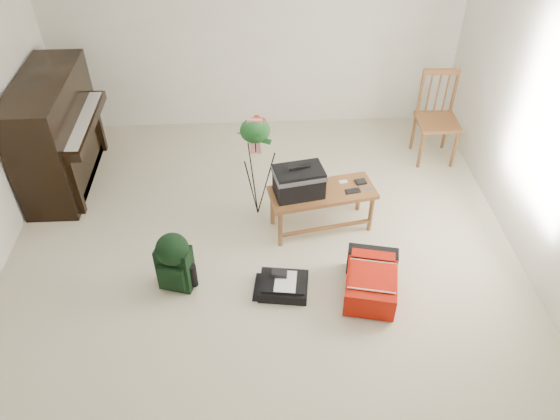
{
  "coord_description": "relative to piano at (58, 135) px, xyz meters",
  "views": [
    {
      "loc": [
        -0.03,
        -3.57,
        3.83
      ],
      "look_at": [
        0.18,
        0.35,
        0.48
      ],
      "focal_mm": 35.0,
      "sensor_mm": 36.0,
      "label": 1
    }
  ],
  "objects": [
    {
      "name": "floor",
      "position": [
        2.19,
        -1.6,
        -0.6
      ],
      "size": [
        5.0,
        5.5,
        0.01
      ],
      "primitive_type": "cube",
      "color": "beige",
      "rests_on": "ground"
    },
    {
      "name": "ceiling",
      "position": [
        2.19,
        -1.6,
        1.9
      ],
      "size": [
        5.0,
        5.5,
        0.01
      ],
      "primitive_type": "cube",
      "color": "white",
      "rests_on": "wall_back"
    },
    {
      "name": "wall_back",
      "position": [
        2.19,
        1.15,
        0.65
      ],
      "size": [
        5.0,
        0.04,
        2.5
      ],
      "primitive_type": "cube",
      "color": "white",
      "rests_on": "floor"
    },
    {
      "name": "piano",
      "position": [
        0.0,
        0.0,
        0.0
      ],
      "size": [
        0.71,
        1.5,
        1.25
      ],
      "color": "black",
      "rests_on": "floor"
    },
    {
      "name": "bench",
      "position": [
        2.64,
        -0.96,
        -0.03
      ],
      "size": [
        1.11,
        0.61,
        0.81
      ],
      "rotation": [
        0.0,
        0.0,
        0.19
      ],
      "color": "brown",
      "rests_on": "floor"
    },
    {
      "name": "dining_chair",
      "position": [
        4.28,
        0.26,
        -0.08
      ],
      "size": [
        0.47,
        0.47,
        1.06
      ],
      "rotation": [
        0.0,
        0.0,
        -0.01
      ],
      "color": "brown",
      "rests_on": "floor"
    },
    {
      "name": "red_suitcase",
      "position": [
        3.15,
        -1.84,
        -0.45
      ],
      "size": [
        0.58,
        0.75,
        0.28
      ],
      "rotation": [
        0.0,
        0.0,
        -0.22
      ],
      "color": "red",
      "rests_on": "floor"
    },
    {
      "name": "black_duffel",
      "position": [
        2.37,
        -1.82,
        -0.53
      ],
      "size": [
        0.49,
        0.41,
        0.19
      ],
      "rotation": [
        0.0,
        0.0,
        -0.14
      ],
      "color": "black",
      "rests_on": "floor"
    },
    {
      "name": "green_backpack",
      "position": [
        1.39,
        -1.71,
        -0.26
      ],
      "size": [
        0.35,
        0.32,
        0.61
      ],
      "rotation": [
        0.0,
        0.0,
        -0.28
      ],
      "color": "black",
      "rests_on": "floor"
    },
    {
      "name": "flower_stand",
      "position": [
        2.15,
        -0.71,
        -0.01
      ],
      "size": [
        0.41,
        0.41,
        1.2
      ],
      "rotation": [
        0.0,
        0.0,
        -0.11
      ],
      "color": "black",
      "rests_on": "floor"
    }
  ]
}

